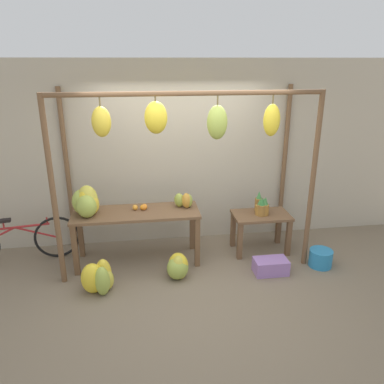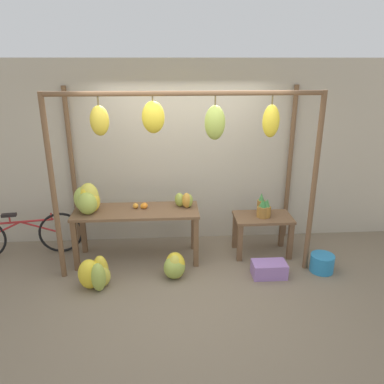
# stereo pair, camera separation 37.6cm
# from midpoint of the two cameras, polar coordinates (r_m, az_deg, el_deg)

# --- Properties ---
(ground_plane) EXTENTS (20.00, 20.00, 0.00)m
(ground_plane) POSITION_cam_midpoint_polar(r_m,az_deg,el_deg) (5.04, -2.16, -13.92)
(ground_plane) COLOR #756651
(shop_wall_back) EXTENTS (8.00, 0.08, 2.80)m
(shop_wall_back) POSITION_cam_midpoint_polar(r_m,az_deg,el_deg) (5.78, -3.83, 5.75)
(shop_wall_back) COLOR #B2A893
(shop_wall_back) RESTS_ON ground_plane
(stall_awning) EXTENTS (3.41, 1.17, 2.43)m
(stall_awning) POSITION_cam_midpoint_polar(r_m,az_deg,el_deg) (4.78, -3.25, 7.98)
(stall_awning) COLOR brown
(stall_awning) RESTS_ON ground_plane
(display_table_main) EXTENTS (1.76, 0.62, 0.77)m
(display_table_main) POSITION_cam_midpoint_polar(r_m,az_deg,el_deg) (5.35, -10.47, -4.12)
(display_table_main) COLOR brown
(display_table_main) RESTS_ON ground_plane
(display_table_side) EXTENTS (0.84, 0.51, 0.60)m
(display_table_side) POSITION_cam_midpoint_polar(r_m,az_deg,el_deg) (5.69, 8.58, -4.65)
(display_table_side) COLOR brown
(display_table_side) RESTS_ON ground_plane
(banana_pile_on_table) EXTENTS (0.44, 0.47, 0.41)m
(banana_pile_on_table) POSITION_cam_midpoint_polar(r_m,az_deg,el_deg) (5.30, -17.78, -1.57)
(banana_pile_on_table) COLOR gold
(banana_pile_on_table) RESTS_ON display_table_main
(orange_pile) EXTENTS (0.21, 0.10, 0.08)m
(orange_pile) POSITION_cam_midpoint_polar(r_m,az_deg,el_deg) (5.33, -9.66, -2.33)
(orange_pile) COLOR orange
(orange_pile) RESTS_ON display_table_main
(pineapple_cluster) EXTENTS (0.21, 0.30, 0.31)m
(pineapple_cluster) POSITION_cam_midpoint_polar(r_m,az_deg,el_deg) (5.59, 8.71, -2.25)
(pineapple_cluster) COLOR #A3702D
(pineapple_cluster) RESTS_ON display_table_side
(banana_pile_ground_left) EXTENTS (0.44, 0.41, 0.41)m
(banana_pile_ground_left) POSITION_cam_midpoint_polar(r_m,az_deg,el_deg) (4.99, -16.12, -12.53)
(banana_pile_ground_left) COLOR gold
(banana_pile_ground_left) RESTS_ON ground_plane
(banana_pile_ground_right) EXTENTS (0.40, 0.42, 0.35)m
(banana_pile_ground_right) POSITION_cam_midpoint_polar(r_m,az_deg,el_deg) (5.09, -4.24, -11.38)
(banana_pile_ground_right) COLOR gold
(banana_pile_ground_right) RESTS_ON ground_plane
(fruit_crate_white) EXTENTS (0.46, 0.27, 0.21)m
(fruit_crate_white) POSITION_cam_midpoint_polar(r_m,az_deg,el_deg) (5.29, 9.88, -11.11)
(fruit_crate_white) COLOR #9970B7
(fruit_crate_white) RESTS_ON ground_plane
(blue_bucket) EXTENTS (0.32, 0.32, 0.24)m
(blue_bucket) POSITION_cam_midpoint_polar(r_m,az_deg,el_deg) (5.61, 17.18, -9.62)
(blue_bucket) COLOR teal
(blue_bucket) RESTS_ON ground_plane
(parked_bicycle) EXTENTS (1.71, 0.30, 0.69)m
(parked_bicycle) POSITION_cam_midpoint_polar(r_m,az_deg,el_deg) (5.99, -26.79, -6.70)
(parked_bicycle) COLOR black
(parked_bicycle) RESTS_ON ground_plane
(papaya_pile) EXTENTS (0.29, 0.24, 0.22)m
(papaya_pile) POSITION_cam_midpoint_polar(r_m,az_deg,el_deg) (5.34, -3.17, -1.32)
(papaya_pile) COLOR #93A33D
(papaya_pile) RESTS_ON display_table_main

